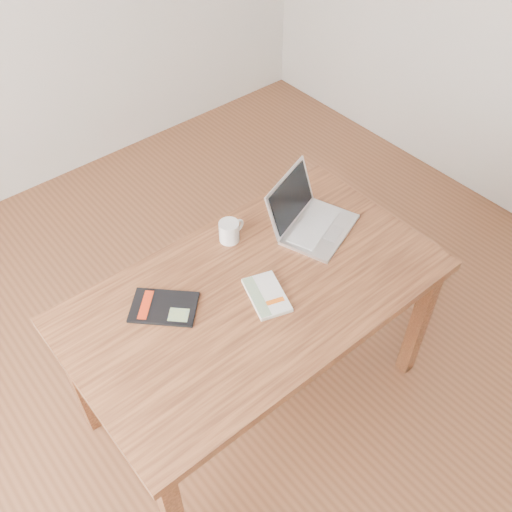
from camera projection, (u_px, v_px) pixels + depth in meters
room at (227, 143)px, 1.77m from camera, size 4.04×4.04×2.70m
desk at (256, 304)px, 2.21m from camera, size 1.44×0.83×0.75m
white_guidebook at (267, 295)px, 2.12m from camera, size 0.19×0.24×0.02m
black_guidebook at (164, 307)px, 2.08m from camera, size 0.28×0.28×0.01m
laptop at (309, 218)px, 2.36m from camera, size 0.40×0.38×0.22m
coffee_mug at (230, 231)px, 2.31m from camera, size 0.12×0.08×0.09m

